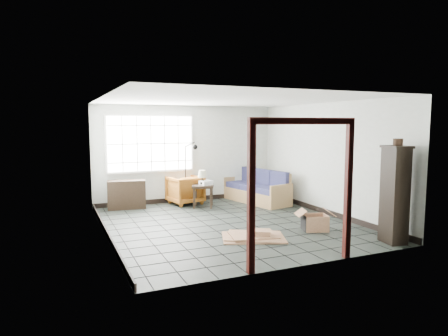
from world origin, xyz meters
name	(u,v)px	position (x,y,z in m)	size (l,w,h in m)	color
ground	(228,224)	(0.00, 0.00, 0.00)	(5.50, 5.50, 0.00)	black
room_shell	(228,145)	(0.00, 0.03, 1.68)	(5.02, 5.52, 2.61)	#B5BAB2
window_panel	(151,144)	(-1.00, 2.70, 1.60)	(2.32, 0.08, 1.52)	silver
doorway_trim	(303,174)	(0.00, -2.70, 1.38)	(1.80, 0.08, 2.20)	#380F0C
futon_sofa	(258,190)	(1.72, 1.85, 0.32)	(1.15, 2.10, 0.88)	olive
armchair	(185,188)	(-0.18, 2.40, 0.41)	(0.80, 0.75, 0.82)	brown
side_table	(203,189)	(0.12, 1.82, 0.47)	(0.69, 0.69, 0.58)	black
table_lamp	(202,175)	(0.11, 1.86, 0.83)	(0.30, 0.30, 0.37)	black
projector	(206,183)	(0.18, 1.77, 0.63)	(0.35, 0.31, 0.11)	silver
floor_lamp	(190,171)	(-0.05, 2.35, 0.88)	(0.43, 0.32, 1.64)	black
console_shelf	(127,194)	(-1.70, 2.40, 0.36)	(0.96, 0.49, 0.72)	black
tall_shelf	(395,194)	(2.15, -2.40, 0.88)	(0.44, 0.53, 1.73)	black
pot	(398,142)	(2.13, -2.43, 1.79)	(0.18, 0.18, 0.12)	black
open_box	(315,223)	(1.37, -1.16, 0.16)	(0.83, 0.58, 0.43)	brown
cardboard_pile	(254,236)	(0.01, -1.18, 0.04)	(1.35, 1.16, 0.17)	brown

